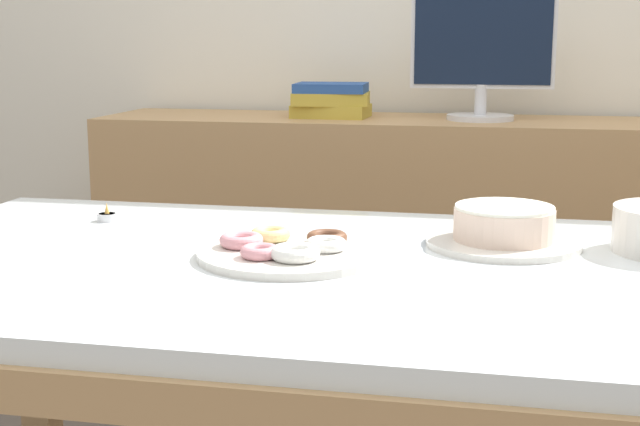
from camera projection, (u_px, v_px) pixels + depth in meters
name	position (u px, v px, depth m)	size (l,w,h in m)	color
dining_table	(340.00, 311.00, 1.50)	(1.73, 0.94, 0.73)	silver
sideboard	(415.00, 255.00, 2.80)	(1.97, 0.44, 0.86)	tan
computer_monitor	(482.00, 56.00, 2.64)	(0.42, 0.20, 0.38)	silver
book_stack	(331.00, 100.00, 2.76)	(0.25, 0.20, 0.11)	#B29933
cake_chocolate_round	(504.00, 229.00, 1.60)	(0.28, 0.28, 0.07)	silver
pastry_platter	(288.00, 250.00, 1.52)	(0.32, 0.32, 0.04)	silver
tealight_left_edge	(107.00, 216.00, 1.82)	(0.04, 0.04, 0.04)	silver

